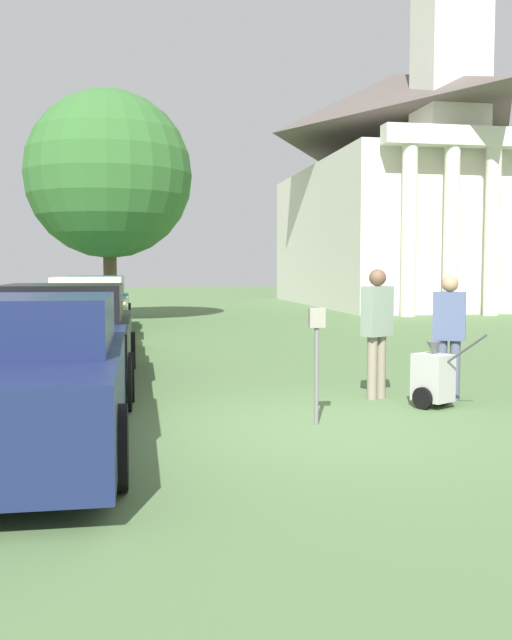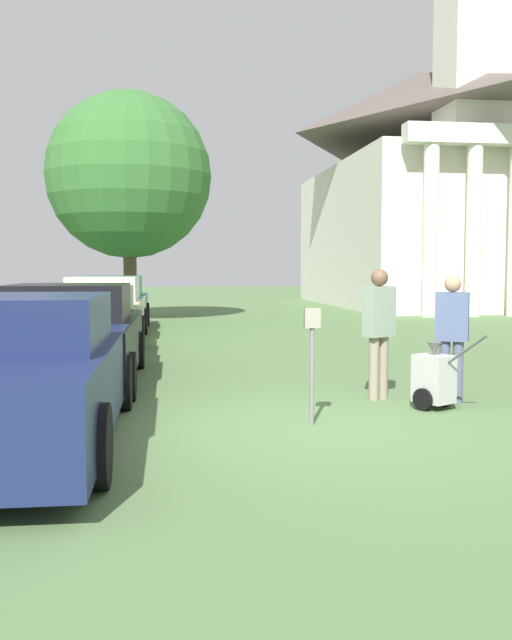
% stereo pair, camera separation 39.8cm
% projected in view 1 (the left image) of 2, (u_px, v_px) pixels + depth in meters
% --- Properties ---
extents(ground_plane, '(120.00, 120.00, 0.00)m').
position_uv_depth(ground_plane, '(315.00, 428.00, 7.89)').
color(ground_plane, '#517042').
extents(parked_car_navy, '(1.98, 5.19, 1.51)m').
position_uv_depth(parked_car_navy, '(31.00, 376.00, 7.04)').
color(parked_car_navy, '#19234C').
rests_on(parked_car_navy, ground_plane).
extents(parked_car_black, '(2.12, 5.00, 1.53)m').
position_uv_depth(parked_car_black, '(65.00, 339.00, 10.74)').
color(parked_car_black, black).
rests_on(parked_car_black, ground_plane).
extents(parked_car_sage, '(1.99, 5.03, 1.43)m').
position_uv_depth(parked_car_sage, '(78.00, 325.00, 13.59)').
color(parked_car_sage, gray).
rests_on(parked_car_sage, ground_plane).
extents(parked_car_cream, '(1.99, 4.90, 1.56)m').
position_uv_depth(parked_car_cream, '(89.00, 312.00, 17.12)').
color(parked_car_cream, beige).
rests_on(parked_car_cream, ground_plane).
extents(parked_car_teal, '(2.00, 4.65, 1.55)m').
position_uv_depth(parked_car_teal, '(95.00, 305.00, 20.05)').
color(parked_car_teal, '#23666B').
rests_on(parked_car_teal, ground_plane).
extents(parking_meter, '(0.18, 0.09, 1.33)m').
position_uv_depth(parking_meter, '(317.00, 343.00, 8.02)').
color(parking_meter, slate).
rests_on(parking_meter, ground_plane).
extents(person_worker, '(0.47, 0.39, 1.76)m').
position_uv_depth(person_worker, '(377.00, 325.00, 9.63)').
color(person_worker, gray).
rests_on(person_worker, ground_plane).
extents(person_supervisor, '(0.47, 0.39, 1.68)m').
position_uv_depth(person_supervisor, '(449.00, 330.00, 9.49)').
color(person_supervisor, '#515670').
rests_on(person_supervisor, ground_plane).
extents(equipment_cart, '(0.67, 0.95, 1.00)m').
position_uv_depth(equipment_cart, '(433.00, 377.00, 9.06)').
color(equipment_cart, '#B2B2AD').
rests_on(equipment_cart, ground_plane).
extents(church, '(8.33, 16.24, 24.58)m').
position_uv_depth(church, '(397.00, 176.00, 33.52)').
color(church, silver).
rests_on(church, ground_plane).
extents(shade_tree, '(5.49, 5.49, 7.59)m').
position_uv_depth(shade_tree, '(109.00, 175.00, 23.47)').
color(shade_tree, brown).
rests_on(shade_tree, ground_plane).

